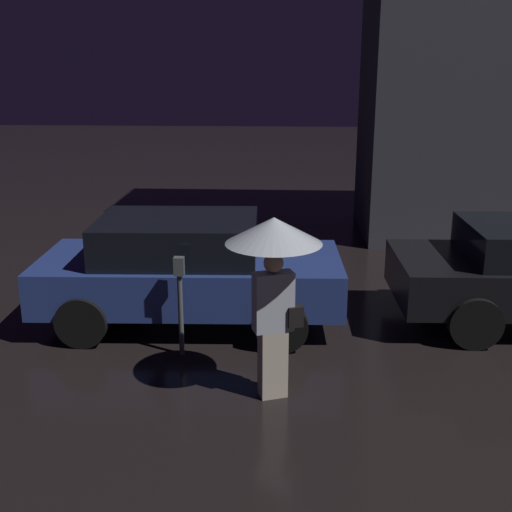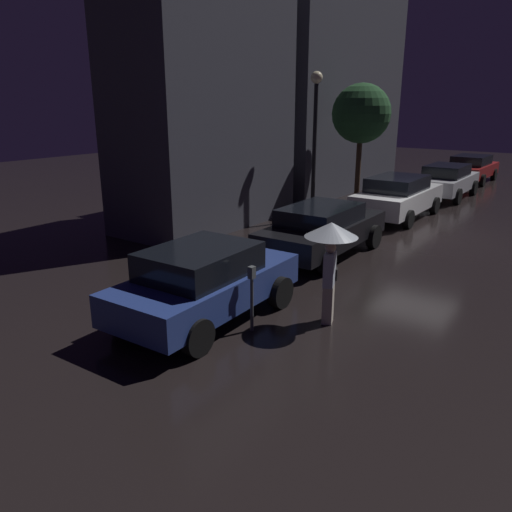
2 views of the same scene
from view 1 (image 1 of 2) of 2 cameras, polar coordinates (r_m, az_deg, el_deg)
name	(u,v)px [view 1 (image 1 of 2)]	position (r m, az deg, el deg)	size (l,w,h in m)	color
parked_car_blue	(188,268)	(8.64, -6.09, -1.11)	(4.05, 1.98, 1.45)	navy
pedestrian_with_umbrella	(274,258)	(6.40, 1.59, -0.16)	(0.97, 0.97, 1.95)	beige
parking_meter	(180,295)	(7.65, -6.77, -3.46)	(0.12, 0.10, 1.23)	#4C5154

